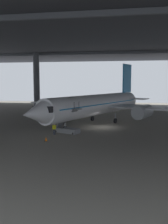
{
  "coord_description": "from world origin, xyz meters",
  "views": [
    {
      "loc": [
        4.56,
        -42.43,
        7.43
      ],
      "look_at": [
        -3.05,
        -0.37,
        2.54
      ],
      "focal_mm": 41.63,
      "sensor_mm": 36.0,
      "label": 1
    }
  ],
  "objects_px": {
    "airplane_main": "(98,105)",
    "boarding_stairs": "(67,128)",
    "crew_worker_by_stairs": "(54,129)",
    "traffic_cone_orange": "(46,139)"
  },
  "relations": [
    {
      "from": "airplane_main",
      "to": "boarding_stairs",
      "type": "relative_size",
      "value": 7.45
    },
    {
      "from": "crew_worker_by_stairs",
      "to": "airplane_main",
      "type": "bearing_deg",
      "value": 66.85
    },
    {
      "from": "airplane_main",
      "to": "boarding_stairs",
      "type": "distance_m",
      "value": 10.41
    },
    {
      "from": "boarding_stairs",
      "to": "crew_worker_by_stairs",
      "type": "distance_m",
      "value": 2.39
    },
    {
      "from": "boarding_stairs",
      "to": "crew_worker_by_stairs",
      "type": "bearing_deg",
      "value": -128.02
    },
    {
      "from": "airplane_main",
      "to": "crew_worker_by_stairs",
      "type": "bearing_deg",
      "value": -113.15
    },
    {
      "from": "airplane_main",
      "to": "boarding_stairs",
      "type": "xyz_separation_m",
      "value": [
        -3.38,
        -9.47,
        -2.7
      ]
    },
    {
      "from": "traffic_cone_orange",
      "to": "airplane_main",
      "type": "bearing_deg",
      "value": 72.98
    },
    {
      "from": "airplane_main",
      "to": "traffic_cone_orange",
      "type": "relative_size",
      "value": 57.52
    },
    {
      "from": "boarding_stairs",
      "to": "crew_worker_by_stairs",
      "type": "height_order",
      "value": "boarding_stairs"
    }
  ]
}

